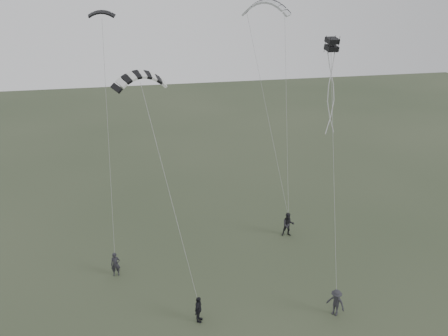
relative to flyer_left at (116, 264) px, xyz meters
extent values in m
plane|color=#324029|center=(6.71, -4.65, -0.87)|extent=(140.00, 140.00, 0.00)
imported|color=#222227|center=(0.00, 0.00, 0.00)|extent=(0.63, 0.42, 1.73)
imported|color=black|center=(13.31, 2.38, 0.13)|extent=(1.08, 0.92, 1.98)
imported|color=black|center=(4.77, -5.69, -0.02)|extent=(0.81, 1.07, 1.69)
imported|color=#28282D|center=(12.86, -6.93, 0.01)|extent=(1.20, 1.30, 1.76)
camera|label=1|loc=(1.74, -26.03, 17.28)|focal=35.00mm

